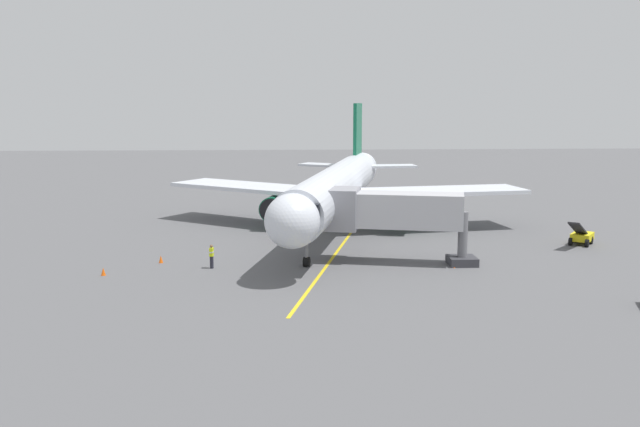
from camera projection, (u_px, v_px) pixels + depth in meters
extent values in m
plane|color=#565659|center=(318.00, 233.00, 64.18)|extent=(220.00, 220.00, 0.00)
cube|color=yellow|center=(341.00, 246.00, 58.47)|extent=(9.46, 38.98, 0.01)
cylinder|color=silver|center=(336.00, 188.00, 63.75)|extent=(11.54, 33.96, 3.80)
ellipsoid|color=silver|center=(292.00, 221.00, 46.05)|extent=(4.44, 4.72, 3.61)
cone|color=silver|center=(361.00, 168.00, 81.73)|extent=(4.02, 3.71, 3.42)
cube|color=black|center=(297.00, 209.00, 47.32)|extent=(3.51, 2.30, 0.90)
cube|color=silver|center=(433.00, 191.00, 65.98)|extent=(17.64, 7.71, 0.36)
cylinder|color=#146B47|center=(401.00, 211.00, 64.04)|extent=(3.02, 3.84, 2.30)
cylinder|color=black|center=(400.00, 214.00, 62.34)|extent=(2.09, 0.68, 2.10)
cube|color=silver|center=(254.00, 187.00, 68.94)|extent=(16.92, 14.10, 0.36)
cylinder|color=#146B47|center=(275.00, 207.00, 66.05)|extent=(3.02, 3.84, 2.30)
cylinder|color=black|center=(271.00, 210.00, 64.35)|extent=(2.09, 0.68, 2.10)
cube|color=#146B47|center=(358.00, 136.00, 78.22)|extent=(1.46, 4.75, 7.20)
cube|color=silver|center=(386.00, 166.00, 77.88)|extent=(6.57, 2.91, 0.24)
cube|color=silver|center=(328.00, 165.00, 78.99)|extent=(6.71, 5.38, 0.24)
cylinder|color=slate|center=(307.00, 243.00, 50.99)|extent=(0.24, 0.24, 2.77)
cylinder|color=black|center=(307.00, 262.00, 51.21)|extent=(0.60, 0.78, 0.70)
cylinder|color=slate|center=(368.00, 207.00, 66.55)|extent=(0.24, 0.24, 2.77)
cylinder|color=black|center=(368.00, 222.00, 66.77)|extent=(0.69, 1.17, 1.10)
cylinder|color=slate|center=(313.00, 206.00, 67.45)|extent=(0.24, 0.24, 2.77)
cylinder|color=black|center=(313.00, 220.00, 67.67)|extent=(0.69, 1.17, 1.10)
cube|color=#B7B7BC|center=(401.00, 210.00, 51.95)|extent=(9.36, 4.61, 2.50)
cube|color=gray|center=(340.00, 208.00, 52.73)|extent=(3.46, 3.76, 3.00)
cylinder|color=slate|center=(463.00, 238.00, 51.48)|extent=(0.70, 0.70, 3.90)
cube|color=#333338|center=(462.00, 261.00, 51.74)|extent=(2.00, 2.00, 0.60)
cylinder|color=#23232D|center=(212.00, 262.00, 50.66)|extent=(0.26, 0.26, 0.88)
cube|color=#D8EA19|center=(211.00, 252.00, 50.55)|extent=(0.30, 0.42, 0.60)
cube|color=silver|center=(211.00, 252.00, 50.55)|extent=(0.32, 0.44, 0.10)
sphere|color=brown|center=(211.00, 246.00, 50.48)|extent=(0.22, 0.22, 0.22)
cube|color=yellow|center=(582.00, 237.00, 59.24)|extent=(2.50, 2.66, 0.60)
cube|color=black|center=(578.00, 229.00, 57.77)|extent=(2.91, 3.58, 1.61)
cylinder|color=black|center=(587.00, 243.00, 57.99)|extent=(0.57, 0.67, 0.64)
cylinder|color=black|center=(571.00, 242.00, 58.67)|extent=(0.57, 0.67, 0.64)
cylinder|color=black|center=(591.00, 240.00, 59.24)|extent=(0.57, 0.67, 0.64)
cylinder|color=black|center=(575.00, 239.00, 59.93)|extent=(0.57, 0.67, 0.64)
cone|color=#F2590F|center=(103.00, 272.00, 48.60)|extent=(0.32, 0.32, 0.55)
cone|color=#F2590F|center=(454.00, 264.00, 50.85)|extent=(0.32, 0.32, 0.55)
cone|color=#F2590F|center=(161.00, 259.00, 52.39)|extent=(0.32, 0.32, 0.55)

